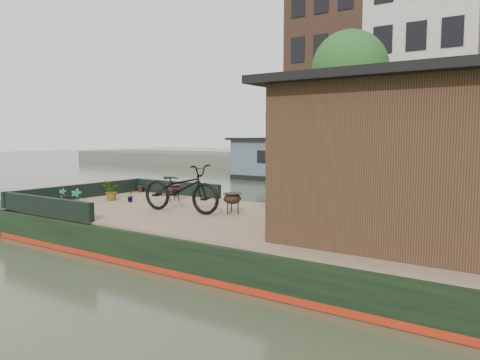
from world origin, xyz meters
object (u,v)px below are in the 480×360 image
Objects in this scene: brazier_rear at (174,193)px; dinghy at (316,179)px; potted_plant_a at (77,199)px; brazier_front at (232,203)px; cabin at (416,158)px; bicycle at (181,188)px.

dinghy is at bearing 97.08° from brazier_rear.
potted_plant_a reaches higher than brazier_front.
brazier_rear is at bearing -170.38° from dinghy.
potted_plant_a reaches higher than dinghy.
potted_plant_a is (-6.68, -1.16, -1.01)m from cabin.
brazier_front is at bearing -17.64° from brazier_rear.
bicycle reaches higher than brazier_rear.
brazier_front is at bearing -71.24° from bicycle.
cabin reaches higher than dinghy.
bicycle reaches higher than brazier_front.
potted_plant_a is 1.04× the size of brazier_front.
cabin is 4.66m from bicycle.
brazier_rear is at bearing 170.66° from cabin.
brazier_front is 1.07× the size of brazier_rear.
bicycle is 11.97m from dinghy.
cabin is 2.13× the size of bicycle.
cabin is 9.13× the size of potted_plant_a.
bicycle is 0.65× the size of dinghy.
brazier_rear is (-1.23, 1.13, -0.30)m from bicycle.
cabin is 10.11× the size of brazier_rear.
bicycle is 2.33m from potted_plant_a.
potted_plant_a reaches higher than brazier_rear.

